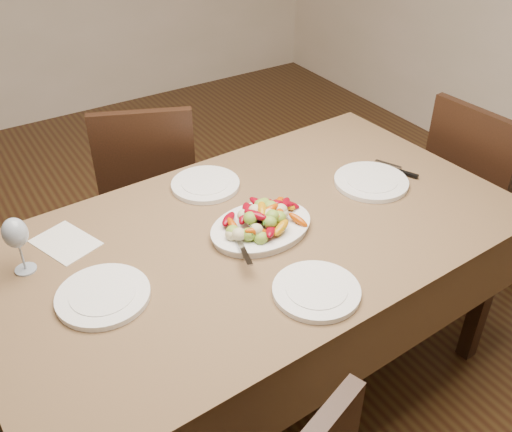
{
  "coord_description": "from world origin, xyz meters",
  "views": [
    {
      "loc": [
        -0.63,
        -1.27,
        1.91
      ],
      "look_at": [
        0.2,
        0.04,
        0.82
      ],
      "focal_mm": 40.0,
      "sensor_mm": 36.0,
      "label": 1
    }
  ],
  "objects": [
    {
      "name": "serving_platter",
      "position": [
        0.21,
        0.03,
        0.77
      ],
      "size": [
        0.36,
        0.28,
        0.02
      ],
      "primitive_type": "ellipsoid",
      "rotation": [
        0.0,
        0.0,
        0.05
      ],
      "color": "white",
      "rests_on": "dining_table"
    },
    {
      "name": "plate_near",
      "position": [
        0.19,
        -0.32,
        0.77
      ],
      "size": [
        0.26,
        0.26,
        0.02
      ],
      "primitive_type": "cylinder",
      "color": "white",
      "rests_on": "dining_table"
    },
    {
      "name": "roasted_vegetables",
      "position": [
        0.21,
        0.03,
        0.83
      ],
      "size": [
        0.3,
        0.21,
        0.09
      ],
      "primitive_type": null,
      "rotation": [
        0.0,
        0.0,
        0.05
      ],
      "color": "maroon",
      "rests_on": "serving_platter"
    },
    {
      "name": "table_knife",
      "position": [
        0.89,
        0.08,
        0.76
      ],
      "size": [
        0.1,
        0.19,
        0.01
      ],
      "primitive_type": null,
      "rotation": [
        0.0,
        0.0,
        0.42
      ],
      "color": "#9EA0A8",
      "rests_on": "dining_table"
    },
    {
      "name": "menu_card",
      "position": [
        -0.37,
        0.32,
        0.76
      ],
      "size": [
        0.21,
        0.25,
        0.0
      ],
      "primitive_type": "cube",
      "rotation": [
        0.0,
        0.0,
        0.34
      ],
      "color": "silver",
      "rests_on": "dining_table"
    },
    {
      "name": "plate_right",
      "position": [
        0.74,
        0.06,
        0.77
      ],
      "size": [
        0.28,
        0.28,
        0.02
      ],
      "primitive_type": "cylinder",
      "color": "white",
      "rests_on": "dining_table"
    },
    {
      "name": "wine_glass",
      "position": [
        -0.51,
        0.25,
        0.86
      ],
      "size": [
        0.08,
        0.08,
        0.2
      ],
      "primitive_type": null,
      "color": "#8C99A5",
      "rests_on": "dining_table"
    },
    {
      "name": "serving_spoon",
      "position": [
        0.15,
        -0.01,
        0.81
      ],
      "size": [
        0.29,
        0.14,
        0.03
      ],
      "primitive_type": null,
      "rotation": [
        0.0,
        0.0,
        -0.3
      ],
      "color": "#9EA0A8",
      "rests_on": "serving_platter"
    },
    {
      "name": "plate_left",
      "position": [
        -0.35,
        0.0,
        0.77
      ],
      "size": [
        0.27,
        0.27,
        0.02
      ],
      "primitive_type": "cylinder",
      "color": "white",
      "rests_on": "dining_table"
    },
    {
      "name": "dining_table",
      "position": [
        0.2,
        0.04,
        0.38
      ],
      "size": [
        1.89,
        1.13,
        0.76
      ],
      "primitive_type": "cube",
      "rotation": [
        0.0,
        0.0,
        0.05
      ],
      "color": "brown",
      "rests_on": "ground"
    },
    {
      "name": "chair_right",
      "position": [
        1.45,
        0.04,
        0.47
      ],
      "size": [
        0.44,
        0.44,
        0.95
      ],
      "primitive_type": null,
      "rotation": [
        0.0,
        0.0,
        1.63
      ],
      "color": "black",
      "rests_on": "ground"
    },
    {
      "name": "floor",
      "position": [
        0.0,
        0.0,
        0.0
      ],
      "size": [
        6.0,
        6.0,
        0.0
      ],
      "primitive_type": "plane",
      "color": "#382311",
      "rests_on": "ground"
    },
    {
      "name": "plate_far",
      "position": [
        0.19,
        0.38,
        0.77
      ],
      "size": [
        0.26,
        0.26,
        0.02
      ],
      "primitive_type": "cylinder",
      "color": "white",
      "rests_on": "dining_table"
    },
    {
      "name": "chair_far",
      "position": [
        0.17,
        0.93,
        0.47
      ],
      "size": [
        0.55,
        0.55,
        0.95
      ],
      "primitive_type": null,
      "rotation": [
        0.0,
        0.0,
        2.74
      ],
      "color": "black",
      "rests_on": "ground"
    }
  ]
}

